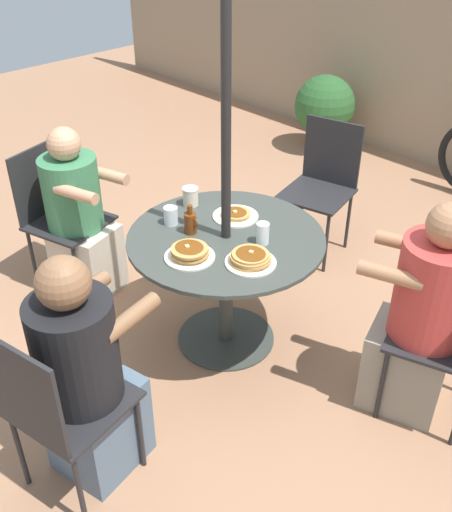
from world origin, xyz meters
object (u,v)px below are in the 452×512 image
patio_table (226,260)px  syrup_bottle (190,222)px  drinking_glass_b (171,216)px  diner_south (86,380)px  pancake_plate_c (250,259)px  drinking_glass_a (263,233)px  pancake_plate_a (190,253)px  coffee_cup (190,196)px  diner_west (421,321)px  potted_shrub (324,108)px  patio_chair_east (57,210)px  patio_chair_north (323,180)px  patio_chair_south (54,405)px  pancake_plate_b (236,215)px  diner_east (79,221)px

patio_table → syrup_bottle: syrup_bottle is taller
drinking_glass_b → diner_south: bearing=-60.5°
pancake_plate_c → drinking_glass_a: bearing=116.0°
pancake_plate_a → coffee_cup: (-0.42, 0.37, 0.03)m
diner_west → potted_shrub: size_ratio=1.62×
patio_chair_east → patio_chair_north: bearing=133.5°
patio_chair_north → potted_shrub: bearing=-65.7°
pancake_plate_c → drinking_glass_a: size_ratio=2.21×
patio_chair_north → patio_chair_east: (-0.91, -1.55, 0.00)m
patio_chair_south → pancake_plate_a: bearing=91.9°
diner_south → pancake_plate_b: size_ratio=4.52×
patio_chair_south → drinking_glass_a: (-0.07, 1.31, 0.24)m
patio_chair_east → diner_east: bearing=90.0°
patio_chair_east → pancake_plate_b: (1.08, 0.52, 0.19)m
coffee_cup → drinking_glass_b: 0.24m
pancake_plate_a → patio_chair_south: bearing=-76.5°
patio_chair_south → pancake_plate_c: (0.02, 1.12, 0.21)m
patio_table → diner_west: size_ratio=0.90×
patio_table → diner_east: 1.06m
diner_south → diner_west: (0.80, 1.38, 0.00)m
patio_chair_north → diner_south: bearing=89.3°
patio_chair_north → drinking_glass_b: size_ratio=9.19×
patio_chair_south → potted_shrub: size_ratio=1.28×
diner_east → drinking_glass_b: diner_east is taller
patio_table → diner_west: (1.01, 0.34, -0.03)m
drinking_glass_a → drinking_glass_b: bearing=-156.3°
patio_chair_north → potted_shrub: (-1.11, 1.46, -0.12)m
patio_chair_south → pancake_plate_b: (-0.36, 1.40, 0.19)m
pancake_plate_c → coffee_cup: coffee_cup is taller
patio_chair_east → potted_shrub: patio_chair_east is taller
drinking_glass_b → potted_shrub: size_ratio=0.14×
patio_chair_north → coffee_cup: size_ratio=8.67×
pancake_plate_b → drinking_glass_b: bearing=-122.4°
drinking_glass_a → potted_shrub: bearing=121.3°
pancake_plate_a → pancake_plate_b: pancake_plate_a is taller
patio_chair_east → drinking_glass_b: (0.89, 0.22, 0.23)m
patio_chair_south → pancake_plate_a: size_ratio=3.62×
diner_south → potted_shrub: size_ratio=1.60×
diner_south → pancake_plate_b: (-0.32, 1.22, 0.20)m
coffee_cup → potted_shrub: 2.78m
patio_table → coffee_cup: size_ratio=9.88×
patio_chair_north → pancake_plate_a: patio_chair_north is taller
diner_south → pancake_plate_c: 0.97m
patio_chair_east → diner_east: (0.17, 0.05, -0.03)m
drinking_glass_a → pancake_plate_b: bearing=162.3°
pancake_plate_c → diner_east: bearing=-171.3°
patio_chair_south → coffee_cup: 1.48m
diner_south → pancake_plate_c: diner_south is taller
diner_east → pancake_plate_a: 1.07m
diner_east → drinking_glass_b: (0.71, 0.17, 0.26)m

